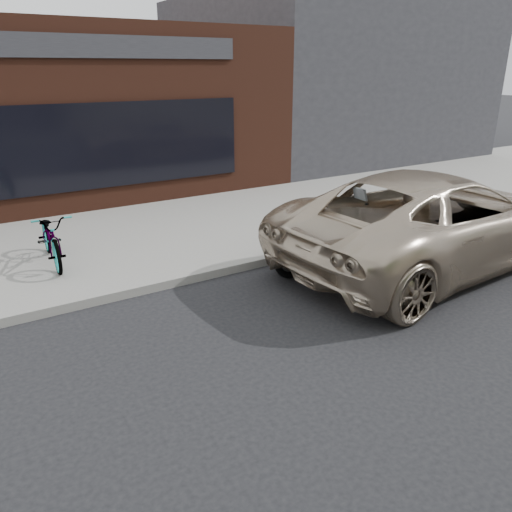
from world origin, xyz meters
name	(u,v)px	position (x,y,z in m)	size (l,w,h in m)	color
ground	(393,393)	(0.00, 0.00, 0.00)	(120.00, 120.00, 0.00)	black
near_sidewalk	(161,228)	(0.00, 7.00, 0.07)	(44.00, 6.00, 0.15)	gray
storefront	(6,110)	(-2.00, 13.98, 2.25)	(14.00, 10.07, 4.50)	#4D2519
neighbour_building	(320,79)	(10.00, 14.00, 3.00)	(10.00, 10.00, 6.00)	#29292E
motorcycle	(323,239)	(1.59, 3.26, 0.63)	(2.30, 0.74, 1.45)	black
minivan	(433,219)	(3.50, 2.50, 0.87)	(2.89, 6.27, 1.74)	#BFAC95
bicycle_front	(51,237)	(-2.50, 5.85, 0.64)	(0.64, 1.85, 0.97)	gray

